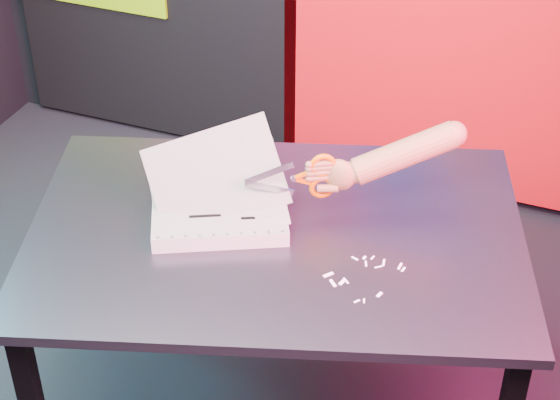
% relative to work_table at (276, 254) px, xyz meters
% --- Properties ---
extents(room, '(3.01, 3.01, 2.71)m').
position_rel_work_table_xyz_m(room, '(-0.35, -0.08, 0.68)').
color(room, black).
rests_on(room, ground).
extents(work_table, '(1.53, 1.24, 0.75)m').
position_rel_work_table_xyz_m(work_table, '(0.00, 0.00, 0.00)').
color(work_table, black).
rests_on(work_table, ground).
extents(printout_stack, '(0.45, 0.39, 0.27)m').
position_rel_work_table_xyz_m(printout_stack, '(-0.16, -0.01, 0.11)').
color(printout_stack, silver).
rests_on(printout_stack, work_table).
extents(scissors, '(0.22, 0.13, 0.14)m').
position_rel_work_table_xyz_m(scissors, '(0.08, 0.10, 0.21)').
color(scissors, '#B4B7BC').
rests_on(scissors, printout_stack).
extents(hand_forearm, '(0.37, 0.24, 0.18)m').
position_rel_work_table_xyz_m(hand_forearm, '(0.26, 0.20, 0.25)').
color(hand_forearm, '#A77040').
rests_on(hand_forearm, work_table).
extents(paper_clippings, '(0.19, 0.19, 0.00)m').
position_rel_work_table_xyz_m(paper_clippings, '(0.26, -0.09, 0.08)').
color(paper_clippings, white).
rests_on(paper_clippings, work_table).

